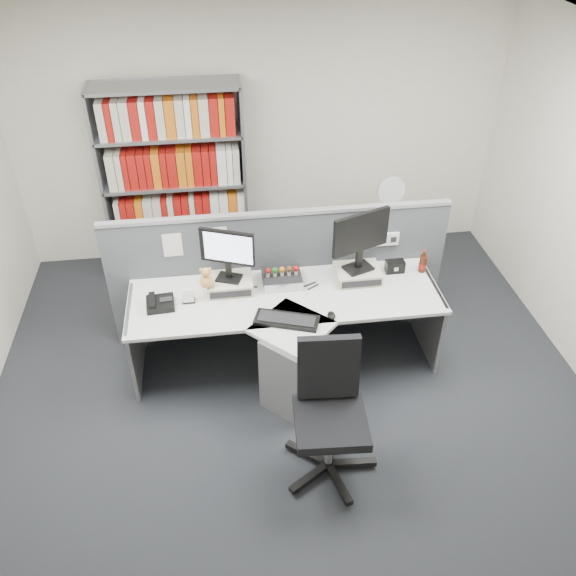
{
  "coord_description": "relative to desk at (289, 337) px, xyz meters",
  "views": [
    {
      "loc": [
        -0.51,
        -3.14,
        3.73
      ],
      "look_at": [
        0.0,
        0.65,
        0.92
      ],
      "focal_mm": 37.52,
      "sensor_mm": 36.0,
      "label": 1
    }
  ],
  "objects": [
    {
      "name": "monitor_right",
      "position": [
        0.65,
        0.38,
        0.68
      ],
      "size": [
        0.5,
        0.24,
        0.54
      ],
      "color": "black",
      "rests_on": "monitor_riser_right"
    },
    {
      "name": "plush_toy",
      "position": [
        -0.64,
        0.29,
        0.44
      ],
      "size": [
        0.11,
        0.11,
        0.19
      ],
      "color": "gold",
      "rests_on": "monitor_riser_left"
    },
    {
      "name": "office_chair",
      "position": [
        0.16,
        -0.91,
        0.11
      ],
      "size": [
        0.68,
        0.7,
        1.05
      ],
      "color": "silver",
      "rests_on": "ground"
    },
    {
      "name": "filing_cabinet",
      "position": [
        1.2,
        1.4,
        -0.11
      ],
      "size": [
        0.45,
        0.61,
        0.7
      ],
      "color": "gray",
      "rests_on": "ground"
    },
    {
      "name": "speaker",
      "position": [
        1.0,
        0.44,
        0.32
      ],
      "size": [
        0.16,
        0.09,
        0.11
      ],
      "primitive_type": "cube",
      "color": "black",
      "rests_on": "desk"
    },
    {
      "name": "monitor_riser_left",
      "position": [
        -0.45,
        0.38,
        0.31
      ],
      "size": [
        0.38,
        0.31,
        0.1
      ],
      "color": "beige",
      "rests_on": "desk"
    },
    {
      "name": "desk_fan",
      "position": [
        1.2,
        1.4,
        0.53
      ],
      "size": [
        0.27,
        0.16,
        0.46
      ],
      "color": "white",
      "rests_on": "filing_cabinet"
    },
    {
      "name": "cola_bottle",
      "position": [
        1.23,
        0.41,
        0.34
      ],
      "size": [
        0.07,
        0.07,
        0.22
      ],
      "color": "#3F190A",
      "rests_on": "desk"
    },
    {
      "name": "monitor_riser_right",
      "position": [
        0.65,
        0.38,
        0.31
      ],
      "size": [
        0.38,
        0.31,
        0.1
      ],
      "color": "beige",
      "rests_on": "desk"
    },
    {
      "name": "desk_calendar",
      "position": [
        -0.79,
        0.24,
        0.32
      ],
      "size": [
        0.1,
        0.08,
        0.12
      ],
      "color": "black",
      "rests_on": "desk"
    },
    {
      "name": "desk",
      "position": [
        0.0,
        0.0,
        0.0
      ],
      "size": [
        2.6,
        1.2,
        0.72
      ],
      "color": "silver",
      "rests_on": "ground"
    },
    {
      "name": "partition",
      "position": [
        0.0,
        0.65,
        0.19
      ],
      "size": [
        3.0,
        0.08,
        1.27
      ],
      "color": "#50545A",
      "rests_on": "ground"
    },
    {
      "name": "keyboard",
      "position": [
        -0.03,
        -0.12,
        0.28
      ],
      "size": [
        0.54,
        0.35,
        0.03
      ],
      "color": "black",
      "rests_on": "desk"
    },
    {
      "name": "shelving_unit",
      "position": [
        -0.9,
        1.85,
        0.52
      ],
      "size": [
        1.41,
        0.4,
        2.0
      ],
      "color": "gray",
      "rests_on": "ground"
    },
    {
      "name": "room_shell",
      "position": [
        0.0,
        -0.6,
        1.33
      ],
      "size": [
        5.04,
        5.54,
        2.72
      ],
      "color": "white",
      "rests_on": "ground"
    },
    {
      "name": "desk_phone",
      "position": [
        -1.03,
        0.21,
        0.3
      ],
      "size": [
        0.23,
        0.22,
        0.1
      ],
      "color": "black",
      "rests_on": "desk"
    },
    {
      "name": "figurines",
      "position": [
        -0.01,
        0.4,
        0.4
      ],
      "size": [
        0.29,
        0.05,
        0.09
      ],
      "color": "beige",
      "rests_on": "desktop_pc"
    },
    {
      "name": "desktop_pc",
      "position": [
        -0.01,
        0.41,
        0.31
      ],
      "size": [
        0.33,
        0.29,
        0.09
      ],
      "color": "black",
      "rests_on": "desk"
    },
    {
      "name": "ground",
      "position": [
        0.0,
        -0.6,
        -0.46
      ],
      "size": [
        5.5,
        5.5,
        0.0
      ],
      "primitive_type": "plane",
      "color": "#2A2D32",
      "rests_on": "ground"
    },
    {
      "name": "monitor_left",
      "position": [
        -0.45,
        0.38,
        0.64
      ],
      "size": [
        0.43,
        0.21,
        0.46
      ],
      "color": "black",
      "rests_on": "monitor_riser_left"
    },
    {
      "name": "mouse",
      "position": [
        0.33,
        -0.11,
        0.28
      ],
      "size": [
        0.06,
        0.1,
        0.04
      ],
      "primitive_type": "ellipsoid",
      "color": "black",
      "rests_on": "desk"
    }
  ]
}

